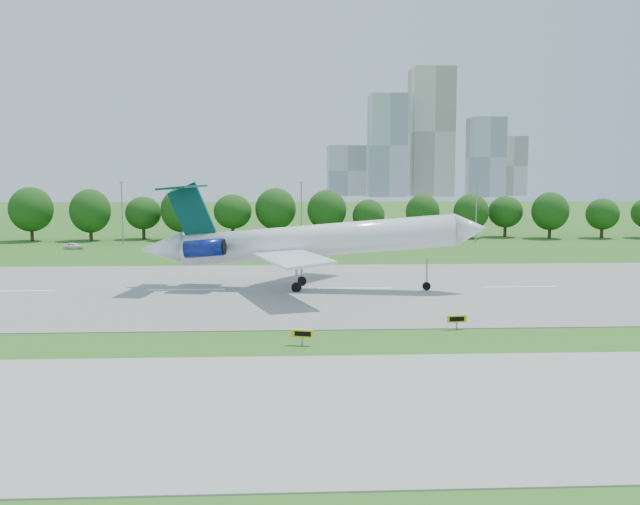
% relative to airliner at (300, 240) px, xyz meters
% --- Properties ---
extents(ground, '(600.00, 600.00, 0.00)m').
position_rel_airliner_xyz_m(ground, '(-13.44, -25.30, -5.85)').
color(ground, '#235917').
rests_on(ground, ground).
extents(runway, '(400.00, 45.00, 0.08)m').
position_rel_airliner_xyz_m(runway, '(-13.44, -0.30, -5.81)').
color(runway, gray).
rests_on(runway, ground).
extents(taxiway, '(400.00, 23.00, 0.08)m').
position_rel_airliner_xyz_m(taxiway, '(-13.44, -43.30, -5.81)').
color(taxiway, '#ADADA8').
rests_on(taxiway, ground).
extents(tree_line, '(288.40, 8.40, 10.40)m').
position_rel_airliner_xyz_m(tree_line, '(-13.44, 66.70, 0.34)').
color(tree_line, '#382314').
rests_on(tree_line, ground).
extents(light_poles, '(175.90, 0.25, 12.19)m').
position_rel_airliner_xyz_m(light_poles, '(-15.94, 56.70, 0.49)').
color(light_poles, gray).
rests_on(light_poles, ground).
extents(skyline, '(127.00, 52.00, 80.00)m').
position_rel_airliner_xyz_m(skyline, '(86.72, 365.31, 24.62)').
color(skyline, '#B2B2B7').
rests_on(skyline, ground).
extents(airliner, '(41.29, 29.68, 12.72)m').
position_rel_airliner_xyz_m(airliner, '(0.00, 0.00, 0.00)').
color(airliner, white).
rests_on(airliner, ground).
extents(taxi_sign_centre, '(1.80, 0.66, 1.27)m').
position_rel_airliner_xyz_m(taxi_sign_centre, '(-0.46, -28.14, -4.91)').
color(taxi_sign_centre, gray).
rests_on(taxi_sign_centre, ground).
extents(taxi_sign_right, '(1.81, 0.42, 1.26)m').
position_rel_airliner_xyz_m(taxi_sign_right, '(13.31, -22.96, -4.92)').
color(taxi_sign_right, gray).
rests_on(taxi_sign_right, ground).
extents(service_vehicle_b, '(3.78, 2.08, 1.22)m').
position_rel_airliner_xyz_m(service_vehicle_b, '(-40.43, 47.83, -5.24)').
color(service_vehicle_b, white).
rests_on(service_vehicle_b, ground).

